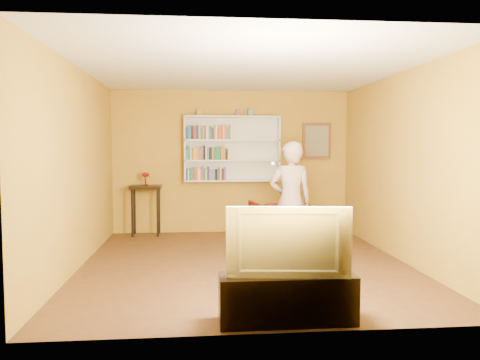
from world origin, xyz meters
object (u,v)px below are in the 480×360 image
(bookshelf, at_px, (232,149))
(console_table, at_px, (146,194))
(person, at_px, (291,201))
(armchair, at_px, (278,224))
(tv_cabinet, at_px, (287,298))
(television, at_px, (288,240))
(ruby_lustre, at_px, (145,176))

(bookshelf, relative_size, console_table, 1.94)
(bookshelf, distance_m, person, 2.51)
(armchair, height_order, person, person)
(tv_cabinet, bearing_deg, television, 0.00)
(bookshelf, bearing_deg, person, -73.66)
(armchair, height_order, tv_cabinet, armchair)
(console_table, height_order, tv_cabinet, console_table)
(bookshelf, xyz_separation_m, person, (0.67, -2.30, -0.74))
(ruby_lustre, bearing_deg, console_table, -90.00)
(console_table, bearing_deg, television, -68.47)
(ruby_lustre, bearing_deg, armchair, -28.52)
(person, bearing_deg, bookshelf, -72.97)
(bookshelf, bearing_deg, armchair, -64.76)
(tv_cabinet, bearing_deg, ruby_lustre, 111.53)
(console_table, xyz_separation_m, television, (1.78, -4.50, 0.01))
(ruby_lustre, bearing_deg, television, -68.47)
(television, bearing_deg, console_table, 118.07)
(person, relative_size, tv_cabinet, 1.35)
(armchair, bearing_deg, person, 83.44)
(tv_cabinet, bearing_deg, console_table, 111.53)
(ruby_lustre, distance_m, armchair, 2.67)
(person, relative_size, television, 1.53)
(console_table, height_order, armchair, console_table)
(console_table, bearing_deg, person, -43.15)
(console_table, bearing_deg, ruby_lustre, 90.00)
(console_table, distance_m, ruby_lustre, 0.34)
(bookshelf, distance_m, ruby_lustre, 1.69)
(bookshelf, bearing_deg, ruby_lustre, -174.33)
(bookshelf, distance_m, console_table, 1.81)
(bookshelf, height_order, television, bookshelf)
(armchair, bearing_deg, bookshelf, -72.52)
(tv_cabinet, bearing_deg, armchair, 81.55)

